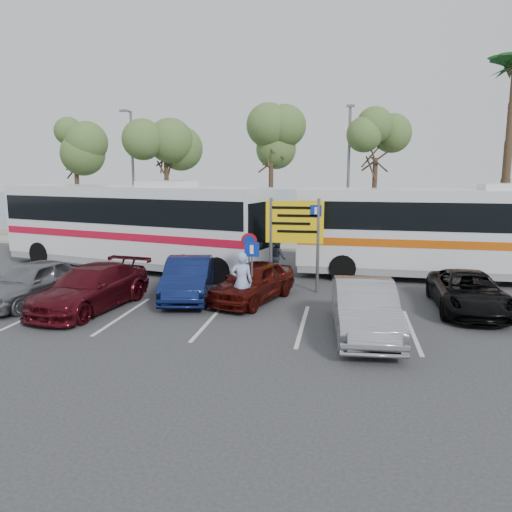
% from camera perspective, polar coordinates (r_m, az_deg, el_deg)
% --- Properties ---
extents(ground, '(120.00, 120.00, 0.00)m').
position_cam_1_polar(ground, '(16.52, -0.29, -6.55)').
color(ground, '#2F2F32').
rests_on(ground, ground).
extents(kerb_strip, '(44.00, 2.40, 0.15)m').
position_cam_1_polar(kerb_strip, '(30.08, 4.52, 1.03)').
color(kerb_strip, '#9A998C').
rests_on(kerb_strip, ground).
extents(seawall, '(48.00, 0.80, 0.60)m').
position_cam_1_polar(seawall, '(32.01, 4.87, 1.96)').
color(seawall, gray).
rests_on(seawall, ground).
extents(sea, '(140.00, 140.00, 0.00)m').
position_cam_1_polar(sea, '(75.78, 7.95, 6.20)').
color(sea, '#3C4D61').
rests_on(sea, ground).
extents(tree_far_left, '(3.20, 3.20, 7.60)m').
position_cam_1_polar(tree_far_left, '(34.09, -20.02, 12.06)').
color(tree_far_left, '#382619').
rests_on(tree_far_left, kerb_strip).
extents(tree_left, '(3.20, 3.20, 7.20)m').
position_cam_1_polar(tree_left, '(31.55, -10.29, 12.12)').
color(tree_left, '#382619').
rests_on(tree_left, kerb_strip).
extents(tree_mid, '(3.20, 3.20, 8.00)m').
position_cam_1_polar(tree_mid, '(29.97, 1.75, 13.64)').
color(tree_mid, '#382619').
rests_on(tree_mid, kerb_strip).
extents(tree_right, '(3.20, 3.20, 7.40)m').
position_cam_1_polar(tree_right, '(29.67, 13.57, 12.47)').
color(tree_right, '#382619').
rests_on(tree_right, kerb_strip).
extents(street_lamp_left, '(0.45, 1.15, 8.01)m').
position_cam_1_polar(street_lamp_left, '(31.82, -13.94, 9.43)').
color(street_lamp_left, slate).
rests_on(street_lamp_left, kerb_strip).
extents(street_lamp_right, '(0.45, 1.15, 8.01)m').
position_cam_1_polar(street_lamp_right, '(29.11, 10.51, 9.55)').
color(street_lamp_right, slate).
rests_on(street_lamp_right, kerb_strip).
extents(direction_sign, '(2.20, 0.12, 3.60)m').
position_cam_1_polar(direction_sign, '(19.01, 4.43, 3.07)').
color(direction_sign, slate).
rests_on(direction_sign, ground).
extents(sign_no_stop, '(0.60, 0.08, 2.35)m').
position_cam_1_polar(sign_no_stop, '(18.56, -0.79, 0.27)').
color(sign_no_stop, slate).
rests_on(sign_no_stop, ground).
extents(sign_parking, '(0.50, 0.07, 2.25)m').
position_cam_1_polar(sign_parking, '(16.96, -0.48, -1.00)').
color(sign_parking, slate).
rests_on(sign_parking, ground).
extents(lane_markings, '(12.02, 4.20, 0.01)m').
position_cam_1_polar(lane_markings, '(15.82, -5.05, -7.31)').
color(lane_markings, silver).
rests_on(lane_markings, ground).
extents(coach_bus_left, '(13.66, 6.11, 4.17)m').
position_cam_1_polar(coach_bus_left, '(24.34, -13.92, 3.11)').
color(coach_bus_left, silver).
rests_on(coach_bus_left, ground).
extents(coach_bus_right, '(13.27, 3.32, 4.11)m').
position_cam_1_polar(coach_bus_right, '(22.74, 21.80, 2.17)').
color(coach_bus_right, silver).
rests_on(coach_bus_right, ground).
extents(car_silver_a, '(2.53, 4.67, 1.51)m').
position_cam_1_polar(car_silver_a, '(19.25, -24.20, -2.75)').
color(car_silver_a, slate).
rests_on(car_silver_a, ground).
extents(car_blue, '(2.38, 4.73, 1.49)m').
position_cam_1_polar(car_blue, '(18.39, -7.73, -2.55)').
color(car_blue, '#101B4C').
rests_on(car_blue, ground).
extents(car_maroon, '(2.83, 5.29, 1.46)m').
position_cam_1_polar(car_maroon, '(17.74, -18.37, -3.47)').
color(car_maroon, '#500D15').
rests_on(car_maroon, ground).
extents(car_red, '(2.93, 4.51, 1.43)m').
position_cam_1_polar(car_red, '(17.82, -0.35, -2.96)').
color(car_red, '#4A0F0A').
rests_on(car_red, ground).
extents(suv_black, '(2.21, 4.71, 1.30)m').
position_cam_1_polar(suv_black, '(18.03, 23.14, -3.81)').
color(suv_black, black).
rests_on(suv_black, ground).
extents(car_silver_b, '(1.99, 4.84, 1.56)m').
position_cam_1_polar(car_silver_b, '(14.47, 12.32, -5.94)').
color(car_silver_b, '#99999E').
rests_on(car_silver_b, ground).
extents(pedestrian_near, '(0.80, 0.60, 2.00)m').
position_cam_1_polar(pedestrian_near, '(16.50, -1.66, -2.98)').
color(pedestrian_near, '#96ADDB').
rests_on(pedestrian_near, ground).
extents(pedestrian_far, '(1.03, 1.08, 1.76)m').
position_cam_1_polar(pedestrian_far, '(21.91, 2.44, -0.11)').
color(pedestrian_far, '#384155').
rests_on(pedestrian_far, ground).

